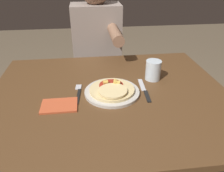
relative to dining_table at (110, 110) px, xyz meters
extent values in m
cube|color=brown|center=(0.00, 0.00, 0.08)|extent=(1.15, 0.94, 0.03)
cylinder|color=brown|center=(-0.52, 0.41, -0.28)|extent=(0.06, 0.06, 0.69)
cylinder|color=brown|center=(0.52, 0.41, -0.28)|extent=(0.06, 0.06, 0.69)
cylinder|color=beige|center=(0.01, -0.01, 0.11)|extent=(0.26, 0.26, 0.01)
cylinder|color=#E0C689|center=(0.01, -0.01, 0.12)|extent=(0.21, 0.21, 0.01)
cylinder|color=#9E2819|center=(0.01, 0.03, 0.13)|extent=(0.12, 0.12, 0.00)
cylinder|color=beige|center=(0.01, -0.04, 0.13)|extent=(0.13, 0.13, 0.01)
cylinder|color=gold|center=(-0.02, 0.04, 0.14)|extent=(0.03, 0.02, 0.02)
cylinder|color=gold|center=(0.03, 0.03, 0.14)|extent=(0.02, 0.03, 0.02)
cylinder|color=gold|center=(0.04, 0.03, 0.14)|extent=(0.03, 0.03, 0.02)
cube|color=black|center=(-0.15, -0.02, 0.10)|extent=(0.03, 0.13, 0.00)
cube|color=silver|center=(-0.15, 0.07, 0.10)|extent=(0.03, 0.05, 0.00)
cube|color=black|center=(0.17, -0.06, 0.10)|extent=(0.02, 0.10, 0.00)
cube|color=silver|center=(0.17, 0.05, 0.10)|extent=(0.03, 0.12, 0.00)
cylinder|color=silver|center=(0.24, 0.12, 0.15)|extent=(0.08, 0.08, 0.10)
cube|color=#C6512D|center=(-0.23, -0.09, 0.10)|extent=(0.16, 0.11, 0.01)
cylinder|color=#2D2D38|center=(-0.10, 0.70, -0.39)|extent=(0.11, 0.11, 0.47)
cylinder|color=#2D2D38|center=(0.06, 0.70, -0.39)|extent=(0.11, 0.11, 0.47)
cube|color=gray|center=(-0.02, 0.70, 0.12)|extent=(0.35, 0.22, 0.55)
cylinder|color=#8E664C|center=(0.08, 0.44, 0.25)|extent=(0.07, 0.30, 0.07)
camera|label=1|loc=(-0.10, -0.89, 0.65)|focal=35.00mm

